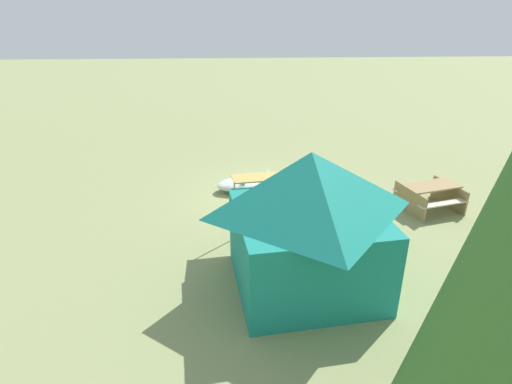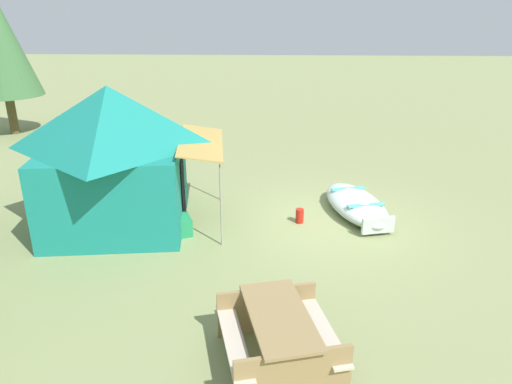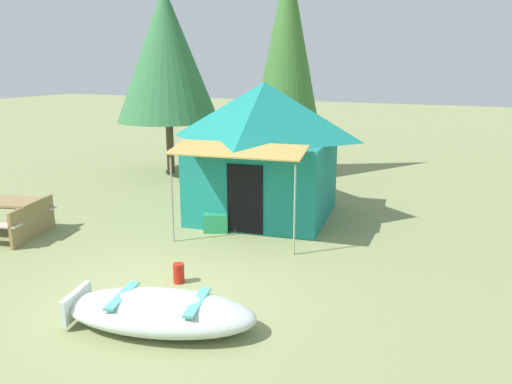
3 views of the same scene
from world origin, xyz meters
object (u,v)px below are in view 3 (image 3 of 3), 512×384
(beached_rowboat, at_px, (159,311))
(cooler_box, at_px, (216,222))
(fuel_can, at_px, (179,273))
(pine_tree_far_center, at_px, (287,45))
(pine_tree_back_right, at_px, (166,55))
(picnic_table, at_px, (0,214))
(canvas_cabin_tent, at_px, (264,148))

(beached_rowboat, xyz_separation_m, cooler_box, (-1.23, 3.87, -0.05))
(fuel_can, xyz_separation_m, pine_tree_far_center, (-1.40, 8.54, 3.83))
(beached_rowboat, xyz_separation_m, fuel_can, (-0.54, 1.33, -0.08))
(beached_rowboat, relative_size, pine_tree_far_center, 0.42)
(pine_tree_back_right, xyz_separation_m, pine_tree_far_center, (3.38, 1.48, 0.30))
(picnic_table, bearing_deg, pine_tree_back_right, 91.99)
(cooler_box, xyz_separation_m, pine_tree_back_right, (-4.09, 4.53, 3.49))
(cooler_box, bearing_deg, picnic_table, -151.99)
(canvas_cabin_tent, bearing_deg, cooler_box, -108.09)
(canvas_cabin_tent, distance_m, fuel_can, 4.23)
(pine_tree_back_right, bearing_deg, fuel_can, -55.91)
(canvas_cabin_tent, bearing_deg, picnic_table, -141.07)
(beached_rowboat, xyz_separation_m, pine_tree_far_center, (-1.94, 9.87, 3.75))
(picnic_table, height_order, pine_tree_back_right, pine_tree_back_right)
(beached_rowboat, distance_m, canvas_cabin_tent, 5.53)
(beached_rowboat, relative_size, cooler_box, 5.56)
(picnic_table, relative_size, pine_tree_far_center, 0.29)
(picnic_table, xyz_separation_m, cooler_box, (3.87, 2.06, -0.28))
(beached_rowboat, bearing_deg, fuel_can, 112.13)
(canvas_cabin_tent, distance_m, cooler_box, 2.06)
(fuel_can, bearing_deg, beached_rowboat, -67.87)
(canvas_cabin_tent, xyz_separation_m, fuel_can, (0.21, -3.98, -1.42))
(cooler_box, relative_size, pine_tree_far_center, 0.08)
(canvas_cabin_tent, xyz_separation_m, pine_tree_back_right, (-4.57, 3.08, 2.10))
(picnic_table, distance_m, pine_tree_back_right, 7.33)
(beached_rowboat, bearing_deg, pine_tree_far_center, 101.11)
(pine_tree_back_right, bearing_deg, beached_rowboat, -57.64)
(cooler_box, height_order, fuel_can, cooler_box)
(beached_rowboat, relative_size, fuel_can, 8.67)
(fuel_can, bearing_deg, pine_tree_back_right, 124.09)
(cooler_box, bearing_deg, canvas_cabin_tent, 71.91)
(beached_rowboat, height_order, pine_tree_far_center, pine_tree_far_center)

